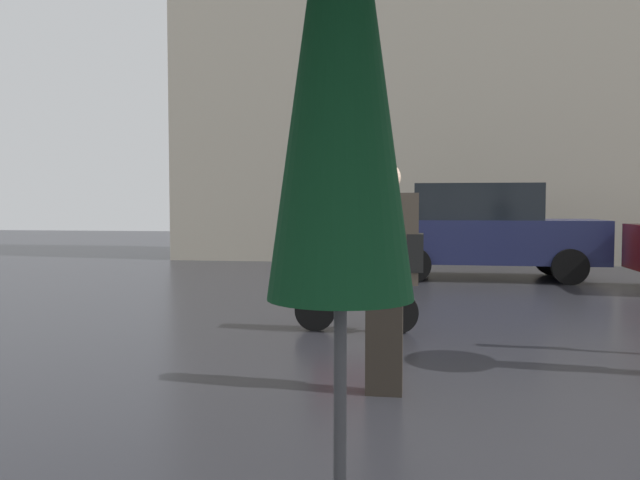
% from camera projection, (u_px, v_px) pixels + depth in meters
% --- Properties ---
extents(folded_patio_umbrella_near, '(0.48, 0.48, 2.62)m').
position_uv_depth(folded_patio_umbrella_near, '(341.00, 65.00, 1.72)').
color(folded_patio_umbrella_near, black).
rests_on(folded_patio_umbrella_near, ground).
extents(pedestrian_with_bag, '(0.53, 0.24, 1.75)m').
position_uv_depth(pedestrian_with_bag, '(387.00, 263.00, 4.81)').
color(pedestrian_with_bag, '#2A241E').
rests_on(pedestrian_with_bag, ground).
extents(parked_scooter, '(1.39, 0.32, 1.23)m').
position_uv_depth(parked_scooter, '(352.00, 283.00, 7.20)').
color(parked_scooter, black).
rests_on(parked_scooter, ground).
extents(parked_car_right, '(4.22, 1.82, 1.82)m').
position_uv_depth(parked_car_right, '(483.00, 230.00, 12.40)').
color(parked_car_right, '#1E234C').
rests_on(parked_car_right, ground).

